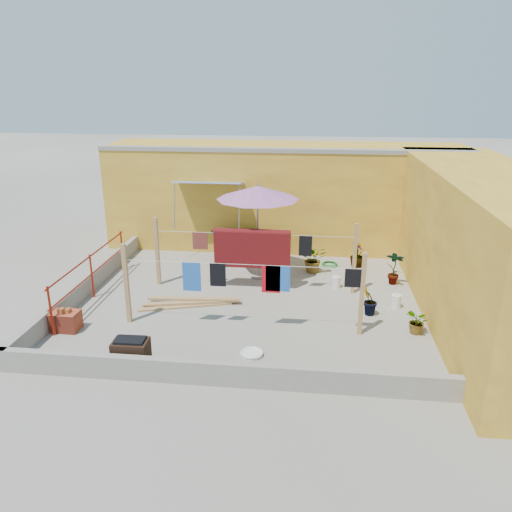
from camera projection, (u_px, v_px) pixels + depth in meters
name	position (u px, v px, depth m)	size (l,w,h in m)	color
ground	(250.00, 301.00, 12.08)	(80.00, 80.00, 0.00)	#9E998E
wall_back	(284.00, 195.00, 15.90)	(11.00, 3.27, 3.21)	gold
wall_right	(483.00, 246.00, 10.99)	(2.40, 9.00, 3.20)	gold
parapet_front	(224.00, 374.00, 8.64)	(8.30, 0.16, 0.44)	gray
parapet_left	(88.00, 285.00, 12.45)	(0.16, 7.30, 0.44)	gray
red_railing	(91.00, 269.00, 12.07)	(0.05, 4.20, 1.10)	maroon
clothesline_rig	(252.00, 253.00, 12.27)	(5.09, 2.35, 1.80)	tan
patio_umbrella	(258.00, 193.00, 12.79)	(2.84, 2.84, 2.58)	gray
outdoor_table	(242.00, 234.00, 14.91)	(1.92, 1.48, 0.81)	black
brick_stack	(66.00, 321.00, 10.59)	(0.58, 0.43, 0.50)	#B53E29
lumber_pile	(190.00, 302.00, 11.81)	(2.34, 0.84, 0.14)	tan
brazier	(131.00, 353.00, 9.18)	(0.66, 0.45, 0.58)	black
white_basin	(252.00, 353.00, 9.65)	(0.45, 0.45, 0.08)	silver
water_jug_a	(396.00, 301.00, 11.66)	(0.23, 0.23, 0.37)	silver
water_jug_b	(336.00, 282.00, 12.81)	(0.22, 0.22, 0.35)	silver
green_hose	(330.00, 264.00, 14.43)	(0.49, 0.49, 0.07)	#197324
plant_back_a	(314.00, 259.00, 13.82)	(0.68, 0.59, 0.76)	#1A5317
plant_back_b	(357.00, 255.00, 14.22)	(0.41, 0.41, 0.72)	#1A5317
plant_right_a	(395.00, 268.00, 12.94)	(0.48, 0.33, 0.92)	#1A5317
plant_right_b	(369.00, 301.00, 11.22)	(0.39, 0.31, 0.70)	#1A5317
plant_right_c	(418.00, 322.00, 10.41)	(0.49, 0.42, 0.54)	#1A5317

